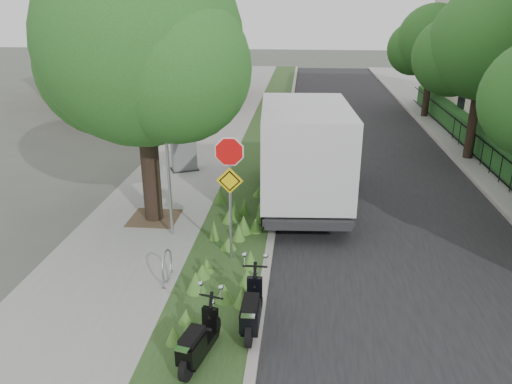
# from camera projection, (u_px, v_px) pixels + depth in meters

# --- Properties ---
(ground) EXTENTS (120.00, 120.00, 0.00)m
(ground) POSITION_uv_depth(u_px,v_px,m) (287.00, 277.00, 11.75)
(ground) COLOR #4C5147
(ground) RESTS_ON ground
(sidewalk_near) EXTENTS (3.50, 60.00, 0.12)m
(sidewalk_near) POSITION_uv_depth(u_px,v_px,m) (196.00, 151.00, 21.40)
(sidewalk_near) COLOR gray
(sidewalk_near) RESTS_ON ground
(verge) EXTENTS (2.00, 60.00, 0.12)m
(verge) POSITION_uv_depth(u_px,v_px,m) (260.00, 153.00, 21.16)
(verge) COLOR #233F1B
(verge) RESTS_ON ground
(kerb_near) EXTENTS (0.20, 60.00, 0.13)m
(kerb_near) POSITION_uv_depth(u_px,v_px,m) (284.00, 154.00, 21.07)
(kerb_near) COLOR #9E9991
(kerb_near) RESTS_ON ground
(road) EXTENTS (7.00, 60.00, 0.01)m
(road) POSITION_uv_depth(u_px,v_px,m) (368.00, 157.00, 20.78)
(road) COLOR black
(road) RESTS_ON ground
(kerb_far) EXTENTS (0.20, 60.00, 0.13)m
(kerb_far) POSITION_uv_depth(u_px,v_px,m) (454.00, 158.00, 20.45)
(kerb_far) COLOR #9E9991
(kerb_far) RESTS_ON ground
(footpath_far) EXTENTS (3.20, 60.00, 0.12)m
(footpath_far) POSITION_uv_depth(u_px,v_px,m) (497.00, 160.00, 20.30)
(footpath_far) COLOR gray
(footpath_far) RESTS_ON ground
(street_tree_main) EXTENTS (6.21, 5.54, 7.66)m
(street_tree_main) POSITION_uv_depth(u_px,v_px,m) (139.00, 54.00, 13.06)
(street_tree_main) COLOR black
(street_tree_main) RESTS_ON ground
(bare_post) EXTENTS (0.08, 0.08, 4.00)m
(bare_post) POSITION_uv_depth(u_px,v_px,m) (168.00, 164.00, 12.95)
(bare_post) COLOR #A5A8AD
(bare_post) RESTS_ON ground
(bike_hoop) EXTENTS (0.06, 0.78, 0.77)m
(bike_hoop) POSITION_uv_depth(u_px,v_px,m) (167.00, 266.00, 11.25)
(bike_hoop) COLOR #A5A8AD
(bike_hoop) RESTS_ON ground
(sign_assembly) EXTENTS (0.94, 0.08, 3.22)m
(sign_assembly) POSITION_uv_depth(u_px,v_px,m) (230.00, 174.00, 11.59)
(sign_assembly) COLOR #A5A8AD
(sign_assembly) RESTS_ON ground
(fence_far) EXTENTS (0.04, 24.00, 1.00)m
(fence_far) POSITION_uv_depth(u_px,v_px,m) (474.00, 144.00, 20.18)
(fence_far) COLOR black
(fence_far) RESTS_ON ground
(hedge_far) EXTENTS (1.00, 24.00, 1.10)m
(hedge_far) POSITION_uv_depth(u_px,v_px,m) (492.00, 145.00, 20.11)
(hedge_far) COLOR #1F4E1B
(hedge_far) RESTS_ON footpath_far
(brick_building) EXTENTS (9.40, 10.40, 8.30)m
(brick_building) POSITION_uv_depth(u_px,v_px,m) (151.00, 33.00, 31.54)
(brick_building) COLOR maroon
(brick_building) RESTS_ON ground
(far_tree_b) EXTENTS (4.83, 4.31, 6.56)m
(far_tree_b) POSITION_uv_depth(u_px,v_px,m) (482.00, 50.00, 18.92)
(far_tree_b) COLOR black
(far_tree_b) RESTS_ON ground
(far_tree_c) EXTENTS (4.37, 3.89, 5.93)m
(far_tree_c) POSITION_uv_depth(u_px,v_px,m) (432.00, 44.00, 26.50)
(far_tree_c) COLOR black
(far_tree_c) RESTS_ON ground
(scooter_near) EXTENTS (0.57, 1.57, 0.76)m
(scooter_near) POSITION_uv_depth(u_px,v_px,m) (196.00, 347.00, 8.62)
(scooter_near) COLOR black
(scooter_near) RESTS_ON ground
(scooter_far) EXTENTS (0.35, 1.68, 0.80)m
(scooter_far) POSITION_uv_depth(u_px,v_px,m) (251.00, 315.00, 9.48)
(scooter_far) COLOR black
(scooter_far) RESTS_ON ground
(box_truck) EXTENTS (2.81, 6.34, 2.80)m
(box_truck) POSITION_uv_depth(u_px,v_px,m) (303.00, 149.00, 15.34)
(box_truck) COLOR #262628
(box_truck) RESTS_ON ground
(utility_cabinet) EXTENTS (1.18, 1.02, 1.32)m
(utility_cabinet) POSITION_uv_depth(u_px,v_px,m) (184.00, 154.00, 18.67)
(utility_cabinet) COLOR #262628
(utility_cabinet) RESTS_ON ground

